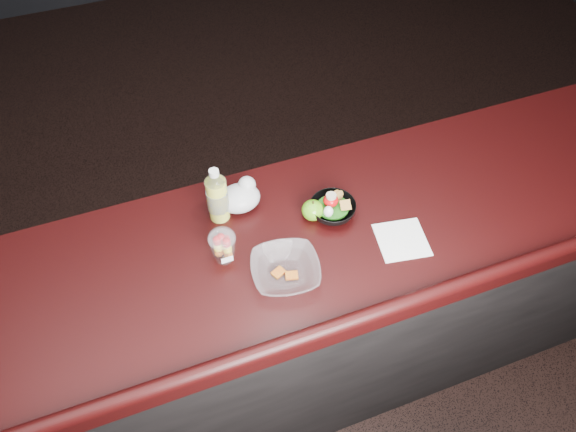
% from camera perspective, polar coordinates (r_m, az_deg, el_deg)
% --- Properties ---
extents(room_shell, '(8.00, 8.00, 8.00)m').
position_cam_1_polar(room_shell, '(1.05, 3.57, 11.67)').
color(room_shell, black).
rests_on(room_shell, ground).
extents(counter, '(4.06, 0.71, 1.02)m').
position_cam_1_polar(counter, '(2.26, -1.06, -10.70)').
color(counter, black).
rests_on(counter, ground).
extents(lemonade_bottle, '(0.07, 0.07, 0.22)m').
position_cam_1_polar(lemonade_bottle, '(1.85, -7.17, 1.83)').
color(lemonade_bottle, yellow).
rests_on(lemonade_bottle, counter).
extents(fruit_cup, '(0.09, 0.09, 0.12)m').
position_cam_1_polar(fruit_cup, '(1.76, -6.64, -2.98)').
color(fruit_cup, white).
rests_on(fruit_cup, counter).
extents(green_apple, '(0.08, 0.08, 0.08)m').
position_cam_1_polar(green_apple, '(1.88, 2.53, 0.60)').
color(green_apple, '#43850F').
rests_on(green_apple, counter).
extents(plastic_bag, '(0.14, 0.12, 0.11)m').
position_cam_1_polar(plastic_bag, '(1.91, -4.86, 2.00)').
color(plastic_bag, silver).
rests_on(plastic_bag, counter).
extents(snack_bowl, '(0.16, 0.16, 0.09)m').
position_cam_1_polar(snack_bowl, '(1.90, 4.53, 0.78)').
color(snack_bowl, black).
rests_on(snack_bowl, counter).
extents(takeout_bowl, '(0.25, 0.25, 0.05)m').
position_cam_1_polar(takeout_bowl, '(1.74, -0.26, -5.56)').
color(takeout_bowl, silver).
rests_on(takeout_bowl, counter).
extents(paper_napkin, '(0.18, 0.18, 0.00)m').
position_cam_1_polar(paper_napkin, '(1.88, 11.48, -2.39)').
color(paper_napkin, white).
rests_on(paper_napkin, counter).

